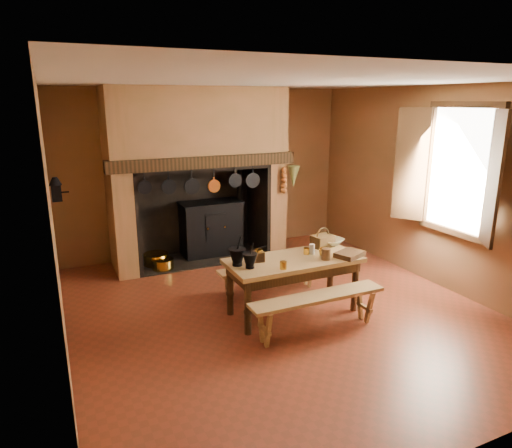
{
  "coord_description": "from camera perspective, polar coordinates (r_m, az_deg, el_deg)",
  "views": [
    {
      "loc": [
        -2.48,
        -4.72,
        2.59
      ],
      "look_at": [
        -0.18,
        0.3,
        1.09
      ],
      "focal_mm": 32.0,
      "sensor_mm": 36.0,
      "label": 1
    }
  ],
  "objects": [
    {
      "name": "onion_string",
      "position": [
        7.49,
        3.49,
        5.48
      ],
      "size": [
        0.12,
        0.1,
        0.46
      ],
      "primitive_type": null,
      "color": "#9D531D",
      "rests_on": "chimney_breast"
    },
    {
      "name": "window",
      "position": [
        6.54,
        23.49,
        6.12
      ],
      "size": [
        0.39,
        1.75,
        1.76
      ],
      "color": "white",
      "rests_on": "wall_right"
    },
    {
      "name": "mortar_large",
      "position": [
        5.34,
        -2.35,
        -4.02
      ],
      "size": [
        0.21,
        0.21,
        0.35
      ],
      "rotation": [
        0.0,
        0.0,
        0.19
      ],
      "color": "black",
      "rests_on": "work_table"
    },
    {
      "name": "brass_mug_b",
      "position": [
        5.78,
        6.32,
        -3.39
      ],
      "size": [
        0.09,
        0.09,
        0.08
      ],
      "primitive_type": "cylinder",
      "rotation": [
        0.0,
        0.0,
        -0.34
      ],
      "color": "#BB8D2B",
      "rests_on": "work_table"
    },
    {
      "name": "wall_front",
      "position": [
        3.39,
        25.31,
        -6.92
      ],
      "size": [
        5.0,
        0.02,
        2.8
      ],
      "primitive_type": "cube",
      "color": "#915A3A",
      "rests_on": "floor"
    },
    {
      "name": "wall_coffee_mill",
      "position": [
        6.36,
        -23.74,
        4.19
      ],
      "size": [
        0.23,
        0.16,
        0.31
      ],
      "color": "black",
      "rests_on": "wall_left"
    },
    {
      "name": "glass_jar",
      "position": [
        5.79,
        7.01,
        -3.13
      ],
      "size": [
        0.09,
        0.09,
        0.13
      ],
      "primitive_type": "cylinder",
      "rotation": [
        0.0,
        0.0,
        0.27
      ],
      "color": "beige",
      "rests_on": "work_table"
    },
    {
      "name": "floor",
      "position": [
        5.93,
        2.86,
        -10.73
      ],
      "size": [
        5.5,
        5.5,
        0.0
      ],
      "primitive_type": "plane",
      "color": "maroon",
      "rests_on": "ground"
    },
    {
      "name": "chimney_breast",
      "position": [
        7.4,
        -7.42,
        9.03
      ],
      "size": [
        2.95,
        0.96,
        2.8
      ],
      "color": "#915A3A",
      "rests_on": "floor"
    },
    {
      "name": "brass_cup",
      "position": [
        5.72,
        8.51,
        -3.53
      ],
      "size": [
        0.17,
        0.17,
        0.11
      ],
      "primitive_type": "imported",
      "rotation": [
        0.0,
        0.0,
        0.4
      ],
      "color": "#BB8D2B",
      "rests_on": "work_table"
    },
    {
      "name": "ceiling",
      "position": [
        5.34,
        3.28,
        17.42
      ],
      "size": [
        5.5,
        5.5,
        0.0
      ],
      "primitive_type": "plane",
      "rotation": [
        3.14,
        0.0,
        0.0
      ],
      "color": "silver",
      "rests_on": "back_wall"
    },
    {
      "name": "iron_range",
      "position": [
        7.86,
        -5.6,
        -0.43
      ],
      "size": [
        1.12,
        0.55,
        1.6
      ],
      "color": "black",
      "rests_on": "floor"
    },
    {
      "name": "bench_back",
      "position": [
        6.29,
        1.78,
        -6.04
      ],
      "size": [
        1.48,
        0.26,
        0.42
      ],
      "color": "#A6884C",
      "rests_on": "floor"
    },
    {
      "name": "wooden_tray",
      "position": [
        5.78,
        11.62,
        -3.71
      ],
      "size": [
        0.42,
        0.37,
        0.06
      ],
      "primitive_type": "cube",
      "rotation": [
        0.0,
        0.0,
        0.38
      ],
      "color": "#3C2313",
      "rests_on": "work_table"
    },
    {
      "name": "mortar_small",
      "position": [
        5.26,
        -0.76,
        -4.5
      ],
      "size": [
        0.18,
        0.18,
        0.3
      ],
      "rotation": [
        0.0,
        0.0,
        0.39
      ],
      "color": "black",
      "rests_on": "work_table"
    },
    {
      "name": "brass_mug_a",
      "position": [
        5.26,
        3.43,
        -5.18
      ],
      "size": [
        0.08,
        0.08,
        0.09
      ],
      "primitive_type": "cylinder",
      "rotation": [
        0.0,
        0.0,
        -0.03
      ],
      "color": "#BB8D2B",
      "rests_on": "work_table"
    },
    {
      "name": "back_wall",
      "position": [
        7.96,
        -6.2,
        6.51
      ],
      "size": [
        5.0,
        0.02,
        2.8
      ],
      "primitive_type": "cube",
      "color": "#915A3A",
      "rests_on": "floor"
    },
    {
      "name": "bench_front",
      "position": [
        5.31,
        7.7,
        -9.95
      ],
      "size": [
        1.65,
        0.29,
        0.46
      ],
      "color": "#A6884C",
      "rests_on": "floor"
    },
    {
      "name": "hanging_pans",
      "position": [
        6.98,
        -6.37,
        4.95
      ],
      "size": [
        1.92,
        0.29,
        0.27
      ],
      "color": "black",
      "rests_on": "chimney_breast"
    },
    {
      "name": "wicker_basket",
      "position": [
        6.08,
        8.31,
        -2.04
      ],
      "size": [
        0.31,
        0.25,
        0.27
      ],
      "rotation": [
        0.0,
        0.0,
        0.2
      ],
      "color": "#442F14",
      "rests_on": "work_table"
    },
    {
      "name": "wall_right",
      "position": [
        6.97,
        21.65,
        4.28
      ],
      "size": [
        0.02,
        5.5,
        2.8
      ],
      "primitive_type": "cube",
      "color": "#915A3A",
      "rests_on": "floor"
    },
    {
      "name": "hearth_pans",
      "position": [
        7.51,
        -12.24,
        -4.57
      ],
      "size": [
        0.51,
        0.62,
        0.2
      ],
      "color": "#BB8D2B",
      "rests_on": "floor"
    },
    {
      "name": "stoneware_crock",
      "position": [
        5.61,
        8.75,
        -3.74
      ],
      "size": [
        0.12,
        0.12,
        0.14
      ],
      "primitive_type": "cylinder",
      "rotation": [
        0.0,
        0.0,
        0.05
      ],
      "color": "#53351F",
      "rests_on": "work_table"
    },
    {
      "name": "mixing_bowl",
      "position": [
        6.2,
        9.27,
        -2.18
      ],
      "size": [
        0.43,
        0.43,
        0.08
      ],
      "primitive_type": "imported",
      "rotation": [
        0.0,
        0.0,
        0.35
      ],
      "color": "#B5B38B",
      "rests_on": "work_table"
    },
    {
      "name": "coffee_grinder",
      "position": [
        5.49,
        0.34,
        -3.97
      ],
      "size": [
        0.17,
        0.14,
        0.19
      ],
      "rotation": [
        0.0,
        0.0,
        -0.14
      ],
      "color": "#3C2313",
      "rests_on": "work_table"
    },
    {
      "name": "work_table",
      "position": [
        5.66,
        4.71,
        -5.4
      ],
      "size": [
        1.66,
        0.74,
        0.72
      ],
      "color": "#A6884C",
      "rests_on": "floor"
    },
    {
      "name": "wall_left",
      "position": [
        4.87,
        -24.02,
        -0.31
      ],
      "size": [
        0.02,
        5.5,
        2.8
      ],
      "primitive_type": "cube",
      "color": "#915A3A",
      "rests_on": "floor"
    },
    {
      "name": "herb_bunch",
      "position": [
        7.57,
        4.71,
        5.94
      ],
      "size": [
        0.2,
        0.2,
        0.35
      ],
      "primitive_type": "cone",
      "rotation": [
        3.14,
        0.0,
        0.0
      ],
      "color": "olive",
      "rests_on": "chimney_breast"
    }
  ]
}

